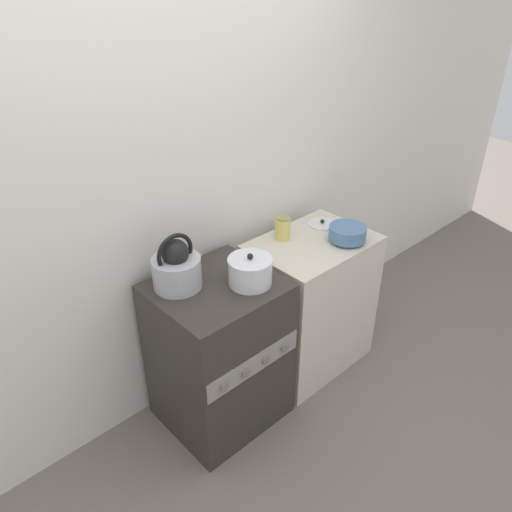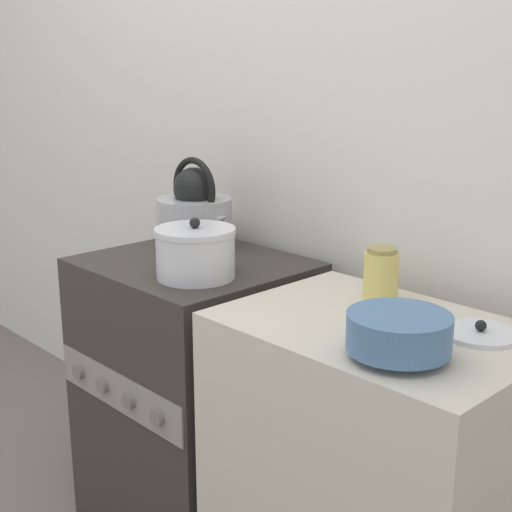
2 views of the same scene
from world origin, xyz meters
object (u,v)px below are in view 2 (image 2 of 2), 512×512
Objects in this scene: stove at (196,395)px; storage_jar at (381,274)px; cooking_pot at (195,253)px; loose_pot_lid at (480,333)px; enamel_bowl at (399,333)px; kettle at (195,214)px.

storage_jar is (0.57, 0.12, 0.48)m from stove.
loose_pot_lid is (0.72, 0.18, -0.07)m from cooking_pot.
cooking_pot is at bearing -153.53° from storage_jar.
loose_pot_lid is at bearing 76.79° from enamel_bowl.
storage_jar is at bearing 12.12° from stove.
stove is 0.75m from storage_jar.
enamel_bowl is (0.67, -0.05, -0.02)m from cooking_pot.
kettle is 0.99m from loose_pot_lid.
kettle reaches higher than loose_pot_lid.
cooking_pot is 0.49m from storage_jar.
kettle is at bearing 137.79° from stove.
cooking_pot is 1.30× the size of loose_pot_lid.
enamel_bowl reaches higher than stove.
storage_jar is (-0.24, 0.26, 0.01)m from enamel_bowl.
cooking_pot reaches higher than storage_jar.
stove is 3.95× the size of cooking_pot.
stove is 0.51m from cooking_pot.
cooking_pot is 1.65× the size of storage_jar.
cooking_pot reaches higher than stove.
enamel_bowl is (0.93, -0.26, -0.06)m from kettle.
enamel_bowl is at bearing -9.89° from stove.
stove is at bearing -167.88° from storage_jar.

